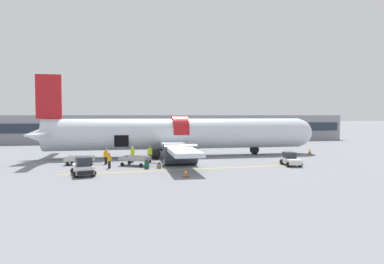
% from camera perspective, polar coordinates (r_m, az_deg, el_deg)
% --- Properties ---
extents(ground_plane, '(500.00, 500.00, 0.00)m').
position_cam_1_polar(ground_plane, '(37.94, 0.20, -5.19)').
color(ground_plane, slate).
extents(apron_marking_line, '(23.38, 1.96, 0.01)m').
position_cam_1_polar(apron_marking_line, '(33.45, -1.04, -6.27)').
color(apron_marking_line, yellow).
rests_on(apron_marking_line, ground_plane).
extents(terminal_strip, '(75.87, 10.65, 5.28)m').
position_cam_1_polar(terminal_strip, '(71.86, -5.07, 0.69)').
color(terminal_strip, gray).
rests_on(terminal_strip, ground_plane).
extents(airplane, '(37.31, 30.40, 10.18)m').
position_cam_1_polar(airplane, '(44.18, -2.70, -0.44)').
color(airplane, silver).
rests_on(airplane, ground_plane).
extents(baggage_tug_lead, '(1.99, 3.05, 1.37)m').
position_cam_1_polar(baggage_tug_lead, '(37.51, 16.09, -4.48)').
color(baggage_tug_lead, silver).
rests_on(baggage_tug_lead, ground_plane).
extents(baggage_tug_mid, '(2.43, 3.40, 1.68)m').
position_cam_1_polar(baggage_tug_mid, '(31.58, -17.67, -5.63)').
color(baggage_tug_mid, silver).
rests_on(baggage_tug_mid, ground_plane).
extents(baggage_cart_loading, '(3.88, 2.84, 1.05)m').
position_cam_1_polar(baggage_cart_loading, '(36.37, -9.40, -4.70)').
color(baggage_cart_loading, '#999BA0').
rests_on(baggage_cart_loading, ground_plane).
extents(baggage_cart_queued, '(3.92, 2.22, 0.92)m').
position_cam_1_polar(baggage_cart_queued, '(38.51, -18.15, -4.53)').
color(baggage_cart_queued, '#B7BABF').
rests_on(baggage_cart_queued, ground_plane).
extents(ground_crew_loader_a, '(0.56, 0.56, 1.77)m').
position_cam_1_polar(ground_crew_loader_a, '(39.24, -9.89, -3.60)').
color(ground_crew_loader_a, '#2D2D33').
rests_on(ground_crew_loader_a, ground_plane).
extents(ground_crew_loader_b, '(0.58, 0.57, 1.80)m').
position_cam_1_polar(ground_crew_loader_b, '(38.71, -7.05, -3.64)').
color(ground_crew_loader_b, '#1E2338').
rests_on(ground_crew_loader_b, ground_plane).
extents(ground_crew_driver, '(0.52, 0.52, 1.64)m').
position_cam_1_polar(ground_crew_driver, '(38.19, -14.16, -3.93)').
color(ground_crew_driver, black).
rests_on(ground_crew_driver, ground_plane).
extents(ground_crew_supervisor, '(0.49, 0.49, 1.54)m').
position_cam_1_polar(ground_crew_supervisor, '(35.13, -13.62, -4.58)').
color(ground_crew_supervisor, black).
rests_on(ground_crew_supervisor, ground_plane).
extents(suitcase_on_tarmac_upright, '(0.44, 0.31, 0.86)m').
position_cam_1_polar(suitcase_on_tarmac_upright, '(34.08, -7.57, -5.48)').
color(suitcase_on_tarmac_upright, '#14472D').
rests_on(suitcase_on_tarmac_upright, ground_plane).
extents(suitcase_on_tarmac_spare, '(0.47, 0.31, 0.58)m').
position_cam_1_polar(suitcase_on_tarmac_spare, '(34.35, -5.51, -5.65)').
color(suitcase_on_tarmac_spare, olive).
rests_on(suitcase_on_tarmac_spare, ground_plane).
extents(safety_cone_nose, '(0.63, 0.63, 0.71)m').
position_cam_1_polar(safety_cone_nose, '(49.13, 19.04, -3.13)').
color(safety_cone_nose, black).
rests_on(safety_cone_nose, ground_plane).
extents(safety_cone_engine_left, '(0.45, 0.45, 0.78)m').
position_cam_1_polar(safety_cone_engine_left, '(29.43, -1.03, -6.80)').
color(safety_cone_engine_left, black).
rests_on(safety_cone_engine_left, ground_plane).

